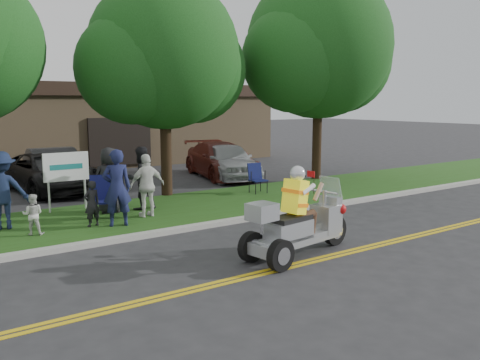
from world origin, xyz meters
TOP-DOWN VIEW (x-y plane):
  - ground at (0.00, 0.00)m, footprint 120.00×120.00m
  - centerline_near at (0.00, -0.58)m, footprint 60.00×0.10m
  - centerline_far at (0.00, -0.42)m, footprint 60.00×0.10m
  - curb at (0.00, 3.05)m, footprint 60.00×0.25m
  - grass_verge at (0.00, 5.20)m, footprint 60.00×4.00m
  - commercial_building at (2.00, 18.98)m, footprint 18.00×8.20m
  - tree_mid at (0.55, 7.23)m, footprint 5.88×4.80m
  - tree_right at (7.06, 7.03)m, footprint 6.86×5.60m
  - business_sign at (-2.90, 6.60)m, footprint 1.25×0.06m
  - trike_scooter at (-0.21, -0.09)m, footprint 2.88×1.06m
  - lawn_chair_a at (-2.48, 5.00)m, footprint 0.79×0.81m
  - lawn_chair_b at (3.17, 5.86)m, footprint 0.56×0.58m
  - spectator_adult_left at (-2.41, 4.11)m, footprint 0.79×0.63m
  - spectator_adult_mid at (-1.13, 5.58)m, footprint 0.98×0.82m
  - spectator_adult_right at (-1.37, 4.63)m, footprint 0.99×0.42m
  - spectator_chair_a at (-4.78, 5.39)m, footprint 1.32×0.90m
  - spectator_chair_b at (-2.01, 5.67)m, footprint 0.99×0.75m
  - child_left at (-2.94, 4.41)m, footprint 0.45×0.34m
  - child_right at (-4.34, 4.39)m, footprint 0.57×0.52m
  - parked_car_left at (-2.06, 10.99)m, footprint 1.85×4.55m
  - parked_car_mid at (-2.37, 10.56)m, footprint 2.92×5.17m
  - parked_car_right at (4.50, 10.11)m, footprint 3.00×5.26m
  - parked_car_far_right at (4.43, 9.56)m, footprint 2.79×4.69m

SIDE VIEW (x-z plane):
  - ground at x=0.00m, z-range 0.00..0.00m
  - centerline_near at x=0.00m, z-range 0.00..0.01m
  - centerline_far at x=0.00m, z-range 0.00..0.01m
  - grass_verge at x=0.00m, z-range 0.01..0.11m
  - curb at x=0.00m, z-range 0.00..0.12m
  - child_right at x=-4.34m, z-range 0.10..1.06m
  - trike_scooter at x=-0.21m, z-range -0.28..1.60m
  - lawn_chair_b at x=3.17m, z-range 0.17..1.15m
  - child_left at x=-2.94m, z-range 0.10..1.24m
  - parked_car_mid at x=-2.37m, z-range 0.00..1.36m
  - parked_car_right at x=4.50m, z-range 0.00..1.44m
  - parked_car_left at x=-2.06m, z-range 0.00..1.47m
  - parked_car_far_right at x=4.43m, z-range 0.00..1.49m
  - lawn_chair_a at x=-2.48m, z-range 0.18..1.33m
  - spectator_adult_right at x=-1.37m, z-range 0.10..1.79m
  - spectator_adult_mid at x=-1.13m, z-range 0.10..1.89m
  - spectator_chair_b at x=-2.01m, z-range 0.10..1.92m
  - spectator_chair_a at x=-4.78m, z-range 0.10..1.98m
  - spectator_adult_left at x=-2.41m, z-range 0.10..2.01m
  - business_sign at x=-2.90m, z-range 0.38..2.13m
  - commercial_building at x=2.00m, z-range 0.01..4.01m
  - tree_mid at x=0.55m, z-range 0.91..7.96m
  - tree_right at x=7.06m, z-range 0.99..9.06m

